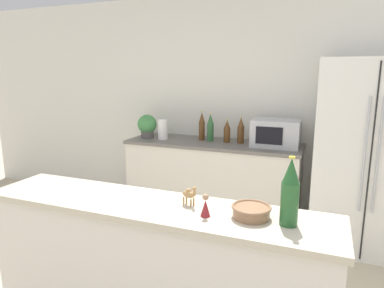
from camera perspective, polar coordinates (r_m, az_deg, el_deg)
wall_back at (r=3.97m, az=9.93°, el=5.85°), size 8.00×0.06×2.55m
back_counter at (r=3.91m, az=3.44°, el=-6.26°), size 1.93×0.63×0.92m
refrigerator at (r=3.59m, az=27.02°, el=-1.93°), size 0.92×0.70×1.80m
bar_counter at (r=2.15m, az=-6.47°, el=-21.83°), size 2.01×0.44×0.97m
potted_plant at (r=4.06m, az=-7.49°, el=3.08°), size 0.22×0.22×0.27m
paper_towel_roll at (r=3.94m, az=-4.90°, el=2.42°), size 0.11×0.11×0.23m
microwave at (r=3.64m, az=13.83°, el=1.79°), size 0.48×0.37×0.28m
back_bottle_0 at (r=3.74m, az=8.14°, el=2.23°), size 0.07×0.07×0.29m
back_bottle_1 at (r=3.89m, az=1.65°, el=2.98°), size 0.07×0.07×0.33m
back_bottle_2 at (r=3.78m, az=5.85°, el=2.12°), size 0.07×0.07×0.25m
back_bottle_3 at (r=3.83m, az=3.08°, el=2.73°), size 0.07×0.07×0.31m
wine_bottle at (r=1.67m, az=16.02°, el=-7.81°), size 0.08×0.08×0.33m
fruit_bowl at (r=1.75m, az=9.84°, el=-10.94°), size 0.20×0.20×0.06m
camel_figurine at (r=1.86m, az=-0.47°, el=-8.29°), size 0.09×0.06×0.11m
wise_man_figurine_blue at (r=1.74m, az=2.25°, el=-10.41°), size 0.05×0.05×0.12m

